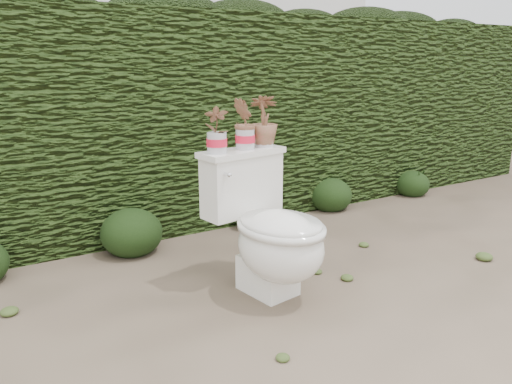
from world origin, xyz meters
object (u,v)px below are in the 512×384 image
potted_plant_left (217,131)px  potted_plant_right (264,122)px  toilet (270,232)px  potted_plant_center (245,125)px

potted_plant_left → potted_plant_right: bearing=-147.0°
toilet → potted_plant_left: size_ratio=3.27×
toilet → potted_plant_center: potted_plant_center is taller
toilet → potted_plant_right: size_ratio=2.80×
potted_plant_center → potted_plant_right: bearing=125.4°
toilet → potted_plant_center: (-0.02, 0.24, 0.56)m
potted_plant_left → potted_plant_center: (0.19, 0.03, 0.02)m
potted_plant_left → potted_plant_right: 0.33m
toilet → potted_plant_right: potted_plant_right is taller
potted_plant_left → potted_plant_right: (0.33, 0.05, 0.02)m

